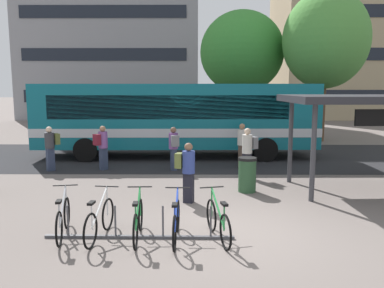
% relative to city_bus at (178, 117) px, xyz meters
% --- Properties ---
extents(ground, '(200.00, 200.00, 0.00)m').
position_rel_city_bus_xyz_m(ground, '(1.43, -9.17, -1.78)').
color(ground, '#6B605B').
extents(bus_lane_asphalt, '(80.00, 7.20, 0.01)m').
position_rel_city_bus_xyz_m(bus_lane_asphalt, '(1.43, -0.00, -1.77)').
color(bus_lane_asphalt, '#232326').
rests_on(bus_lane_asphalt, ground).
extents(city_bus, '(12.07, 2.79, 3.20)m').
position_rel_city_bus_xyz_m(city_bus, '(0.00, 0.00, 0.00)').
color(city_bus, '#0F6070').
rests_on(city_bus, ground).
extents(bike_rack, '(3.92, 0.12, 0.70)m').
position_rel_city_bus_xyz_m(bike_rack, '(-0.39, -9.55, -1.68)').
color(bike_rack, '#47474C').
rests_on(bike_rack, ground).
extents(parked_bicycle_silver_0, '(0.52, 1.71, 0.99)m').
position_rel_city_bus_xyz_m(parked_bicycle_silver_0, '(-1.97, -9.47, -1.39)').
color(parked_bicycle_silver_0, black).
rests_on(parked_bicycle_silver_0, ground).
extents(parked_bicycle_white_1, '(0.52, 1.72, 0.99)m').
position_rel_city_bus_xyz_m(parked_bicycle_white_1, '(-1.20, -9.56, -1.39)').
color(parked_bicycle_white_1, black).
rests_on(parked_bicycle_white_1, ground).
extents(parked_bicycle_green_2, '(0.52, 1.72, 0.99)m').
position_rel_city_bus_xyz_m(parked_bicycle_green_2, '(-0.40, -9.60, -1.39)').
color(parked_bicycle_green_2, black).
rests_on(parked_bicycle_green_2, ground).
extents(parked_bicycle_blue_3, '(0.52, 1.72, 0.99)m').
position_rel_city_bus_xyz_m(parked_bicycle_blue_3, '(0.38, -9.67, -1.39)').
color(parked_bicycle_blue_3, black).
rests_on(parked_bicycle_blue_3, ground).
extents(parked_bicycle_green_4, '(0.58, 1.69, 0.99)m').
position_rel_city_bus_xyz_m(parked_bicycle_green_4, '(1.23, -9.61, -1.39)').
color(parked_bicycle_green_4, black).
rests_on(parked_bicycle_green_4, ground).
extents(commuter_black_pack_1, '(0.50, 0.60, 1.70)m').
position_rel_city_bus_xyz_m(commuter_black_pack_1, '(2.56, -2.30, -0.80)').
color(commuter_black_pack_1, '#47382D').
rests_on(commuter_black_pack_1, ground).
extents(commuter_grey_pack_2, '(0.60, 0.49, 1.71)m').
position_rel_city_bus_xyz_m(commuter_grey_pack_2, '(2.55, -4.06, -0.79)').
color(commuter_grey_pack_2, black).
rests_on(commuter_grey_pack_2, ground).
extents(commuter_olive_pack_3, '(0.59, 0.58, 1.65)m').
position_rel_city_bus_xyz_m(commuter_olive_pack_3, '(-4.55, -3.00, -0.82)').
color(commuter_olive_pack_3, '#2D3851').
rests_on(commuter_olive_pack_3, ground).
extents(commuter_olive_pack_4, '(0.59, 0.45, 1.63)m').
position_rel_city_bus_xyz_m(commuter_olive_pack_4, '(0.55, -6.97, -0.84)').
color(commuter_olive_pack_4, black).
rests_on(commuter_olive_pack_4, ground).
extents(commuter_grey_pack_5, '(0.44, 0.59, 1.62)m').
position_rel_city_bus_xyz_m(commuter_grey_pack_5, '(-0.03, -2.91, -0.84)').
color(commuter_grey_pack_5, '#2D3851').
rests_on(commuter_grey_pack_5, ground).
extents(commuter_maroon_pack_6, '(0.58, 0.59, 1.65)m').
position_rel_city_bus_xyz_m(commuter_maroon_pack_6, '(-2.69, -2.83, -0.82)').
color(commuter_maroon_pack_6, '#2D3851').
rests_on(commuter_maroon_pack_6, ground).
extents(trash_bin, '(0.55, 0.55, 1.03)m').
position_rel_city_bus_xyz_m(trash_bin, '(2.30, -5.86, -1.26)').
color(trash_bin, '#284C2D').
rests_on(trash_bin, ground).
extents(street_tree_0, '(5.17, 5.17, 7.72)m').
position_rel_city_bus_xyz_m(street_tree_0, '(3.65, 7.82, 3.41)').
color(street_tree_0, brown).
rests_on(street_tree_0, ground).
extents(street_tree_1, '(4.69, 4.69, 8.29)m').
position_rel_city_bus_xyz_m(street_tree_1, '(7.91, 5.04, 3.84)').
color(street_tree_1, brown).
rests_on(street_tree_1, ground).
extents(building_left_wing, '(16.66, 10.78, 21.98)m').
position_rel_city_bus_xyz_m(building_left_wing, '(-7.34, 23.80, 9.22)').
color(building_left_wing, gray).
rests_on(building_left_wing, ground).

